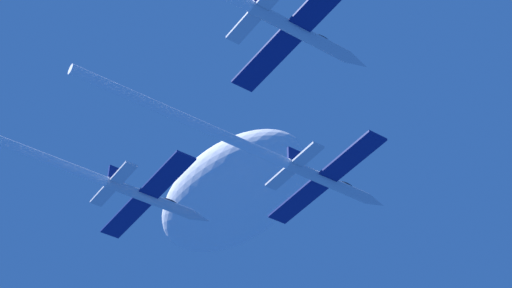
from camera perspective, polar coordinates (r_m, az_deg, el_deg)
jet_lead at (r=99.04m, az=0.68°, el=-0.68°), size 19.51×41.79×3.23m
jet_left_wing at (r=104.65m, az=-11.80°, el=-1.62°), size 19.51×44.87×3.23m
cloud_wispy at (r=170.17m, az=-1.57°, el=-3.30°), size 39.82×21.90×13.94m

